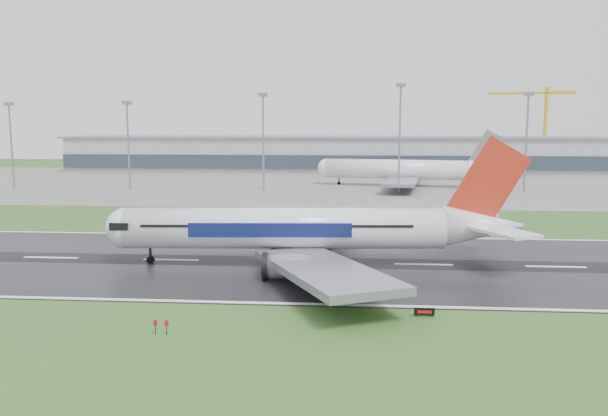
{
  "coord_description": "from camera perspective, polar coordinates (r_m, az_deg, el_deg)",
  "views": [
    {
      "loc": [
        8.59,
        -91.23,
        21.82
      ],
      "look_at": [
        0.46,
        12.0,
        7.0
      ],
      "focal_mm": 35.17,
      "sensor_mm": 36.0,
      "label": 1
    }
  ],
  "objects": [
    {
      "name": "ground",
      "position": [
        94.2,
        -0.86,
        -5.25
      ],
      "size": [
        520.0,
        520.0,
        0.0
      ],
      "primitive_type": "plane",
      "color": "#2B541E",
      "rests_on": "ground"
    },
    {
      "name": "runway",
      "position": [
        94.19,
        -0.86,
        -5.22
      ],
      "size": [
        400.0,
        45.0,
        0.1
      ],
      "primitive_type": "cube",
      "color": "black",
      "rests_on": "ground"
    },
    {
      "name": "apron",
      "position": [
        217.5,
        2.22,
        2.39
      ],
      "size": [
        400.0,
        130.0,
        0.08
      ],
      "primitive_type": "cube",
      "color": "slate",
      "rests_on": "ground"
    },
    {
      "name": "terminal",
      "position": [
        276.74,
        2.73,
        5.17
      ],
      "size": [
        240.0,
        36.0,
        15.0
      ],
      "primitive_type": "cube",
      "color": "#93979E",
      "rests_on": "ground"
    },
    {
      "name": "main_airliner",
      "position": [
        91.33,
        0.98,
        0.45
      ],
      "size": [
        68.49,
        65.66,
        18.99
      ],
      "primitive_type": null,
      "rotation": [
        0.0,
        0.0,
        0.07
      ],
      "color": "white",
      "rests_on": "runway"
    },
    {
      "name": "parked_airliner",
      "position": [
        208.84,
        9.54,
        4.65
      ],
      "size": [
        73.23,
        69.59,
        18.83
      ],
      "primitive_type": null,
      "rotation": [
        0.0,
        0.0,
        -0.17
      ],
      "color": "white",
      "rests_on": "apron"
    },
    {
      "name": "tower_crane",
      "position": [
        305.22,
        22.08,
        7.1
      ],
      "size": [
        38.51,
        9.74,
        38.83
      ],
      "primitive_type": null,
      "rotation": [
        0.0,
        0.0,
        -0.2
      ],
      "color": "gold",
      "rests_on": "ground"
    },
    {
      "name": "runway_sign",
      "position": [
        69.9,
        11.45,
        -9.76
      ],
      "size": [
        2.31,
        0.5,
        1.04
      ],
      "primitive_type": null,
      "rotation": [
        0.0,
        0.0,
        0.11
      ],
      "color": "black",
      "rests_on": "ground"
    },
    {
      "name": "floodmast_0",
      "position": [
        222.34,
        -26.21,
        5.23
      ],
      "size": [
        0.64,
        0.64,
        27.47
      ],
      "primitive_type": "cylinder",
      "color": "gray",
      "rests_on": "ground"
    },
    {
      "name": "floodmast_1",
      "position": [
        204.85,
        -16.46,
        5.59
      ],
      "size": [
        0.64,
        0.64,
        27.73
      ],
      "primitive_type": "cylinder",
      "color": "gray",
      "rests_on": "ground"
    },
    {
      "name": "floodmast_2",
      "position": [
        193.43,
        -3.93,
        6.13
      ],
      "size": [
        0.64,
        0.64,
        30.16
      ],
      "primitive_type": "cylinder",
      "color": "gray",
      "rests_on": "ground"
    },
    {
      "name": "floodmast_3",
      "position": [
        191.92,
        9.14,
        6.45
      ],
      "size": [
        0.64,
        0.64,
        32.97
      ],
      "primitive_type": "cylinder",
      "color": "gray",
      "rests_on": "ground"
    },
    {
      "name": "floodmast_4",
      "position": [
        198.97,
        20.5,
        5.68
      ],
      "size": [
        0.64,
        0.64,
        30.11
      ],
      "primitive_type": "cylinder",
      "color": "gray",
      "rests_on": "ground"
    }
  ]
}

